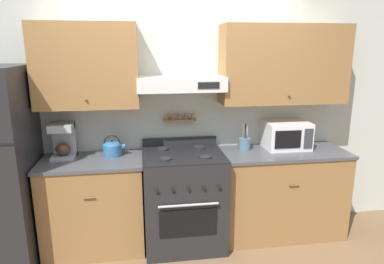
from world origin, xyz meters
TOP-DOWN VIEW (x-y plane):
  - ground_plane at (0.00, 0.00)m, footprint 16.00×16.00m
  - wall_back at (0.08, 0.56)m, footprint 5.20×0.46m
  - counter_left at (-0.88, 0.31)m, footprint 0.97×0.61m
  - counter_right at (1.05, 0.31)m, footprint 1.31×0.61m
  - stove_range at (0.00, 0.26)m, footprint 0.78×0.70m
  - tea_kettle at (-0.68, 0.41)m, footprint 0.23×0.18m
  - coffee_maker at (-1.14, 0.44)m, footprint 0.22×0.24m
  - microwave at (1.11, 0.43)m, footprint 0.45×0.40m
  - utensil_crock at (0.66, 0.41)m, footprint 0.12×0.12m

SIDE VIEW (x-z plane):
  - ground_plane at x=0.00m, z-range 0.00..0.00m
  - counter_right at x=1.05m, z-range 0.00..0.93m
  - counter_left at x=-0.88m, z-range 0.00..0.93m
  - stove_range at x=0.00m, z-range -0.04..1.00m
  - utensil_crock at x=0.66m, z-range 0.85..1.13m
  - tea_kettle at x=-0.68m, z-range 0.90..1.11m
  - microwave at x=1.11m, z-range 0.93..1.21m
  - coffee_maker at x=-1.14m, z-range 0.92..1.26m
  - wall_back at x=0.08m, z-range 0.19..2.74m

